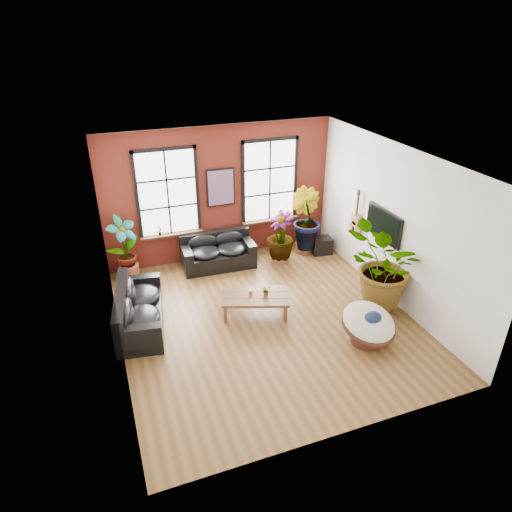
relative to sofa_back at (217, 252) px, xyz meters
The scene contains 19 objects.
room 2.92m from the sofa_back, 83.69° to the right, with size 6.04×6.54×3.54m.
sofa_back is the anchor object (origin of this frame).
sofa_left 3.04m from the sofa_back, 139.39° to the right, with size 1.21×2.25×0.85m.
coffee_table 2.42m from the sofa_back, 86.23° to the right, with size 1.63×1.26×0.56m.
papasan_chair 4.55m from the sofa_back, 65.25° to the right, with size 1.35×1.35×0.83m.
poster 1.66m from the sofa_back, 58.62° to the left, with size 0.74×0.06×0.98m.
tv_wall_unit 4.02m from the sofa_back, 33.38° to the right, with size 0.13×1.86×1.20m.
media_box 2.90m from the sofa_back, ahead, with size 0.59×0.51×0.44m.
pot_back_left 2.26m from the sofa_back, behind, with size 0.65×0.65×0.36m.
pot_back_right 2.46m from the sofa_back, ahead, with size 0.56×0.56×0.34m.
pot_right_wall 4.26m from the sofa_back, 49.96° to the right, with size 0.62×0.62×0.35m.
pot_mid 1.66m from the sofa_back, 14.85° to the right, with size 0.59×0.59×0.33m.
floor_plant_back_left 2.34m from the sofa_back, behind, with size 0.79×0.54×1.50m, color #284C14.
floor_plant_back_right 2.51m from the sofa_back, ahead, with size 0.91×0.73×1.65m, color #284C14.
floor_plant_right_wall 4.34m from the sofa_back, 49.87° to the right, with size 1.66×1.44×1.85m, color #284C14.
floor_plant_mid 1.69m from the sofa_back, 14.22° to the right, with size 0.71×0.71×1.27m, color #284C14.
table_plant 2.52m from the sofa_back, 81.33° to the right, with size 0.20×0.17×0.22m, color #284C14.
sill_plant_left 1.57m from the sofa_back, 163.12° to the left, with size 0.14×0.10×0.27m, color #284C14.
sill_plant_right 2.13m from the sofa_back, 11.80° to the left, with size 0.15×0.15×0.27m, color #284C14.
Camera 1 is at (-3.00, -7.50, 5.79)m, focal length 32.00 mm.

